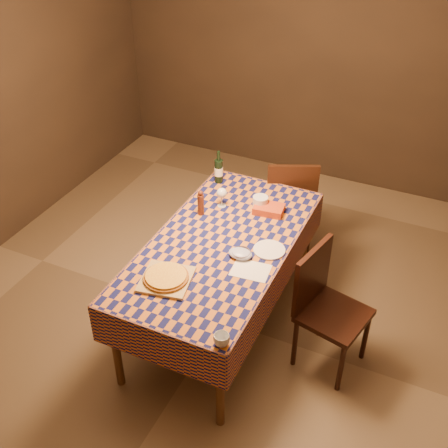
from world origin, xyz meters
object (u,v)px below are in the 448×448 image
(bowl, at_px, (241,254))
(white_plate, at_px, (269,250))
(dining_table, at_px, (221,251))
(cutting_board, at_px, (166,279))
(pizza, at_px, (166,277))
(chair_far, at_px, (290,200))
(chair_right, at_px, (324,302))
(wine_bottle, at_px, (219,170))

(bowl, xyz_separation_m, white_plate, (0.15, 0.14, -0.01))
(dining_table, bearing_deg, white_plate, 9.88)
(cutting_board, bearing_deg, pizza, 0.00)
(bowl, distance_m, chair_far, 1.19)
(dining_table, bearing_deg, chair_right, -1.12)
(chair_right, bearing_deg, wine_bottle, 146.69)
(dining_table, xyz_separation_m, cutting_board, (-0.15, -0.51, 0.09))
(pizza, height_order, chair_right, chair_right)
(white_plate, bearing_deg, wine_bottle, 136.06)
(white_plate, height_order, chair_far, chair_far)
(dining_table, height_order, chair_far, chair_far)
(pizza, bearing_deg, chair_far, 79.43)
(pizza, xyz_separation_m, chair_right, (0.93, 0.49, -0.28))
(pizza, distance_m, wine_bottle, 1.27)
(bowl, height_order, chair_right, chair_right)
(bowl, xyz_separation_m, chair_right, (0.59, 0.06, -0.27))
(cutting_board, distance_m, wine_bottle, 1.27)
(dining_table, relative_size, pizza, 5.07)
(chair_right, bearing_deg, chair_far, 120.02)
(wine_bottle, relative_size, chair_far, 0.30)
(dining_table, xyz_separation_m, chair_far, (0.15, 1.08, -0.17))
(bowl, bearing_deg, chair_far, 92.02)
(pizza, relative_size, chair_right, 0.39)
(bowl, relative_size, white_plate, 0.57)
(bowl, bearing_deg, dining_table, 157.42)
(wine_bottle, relative_size, chair_right, 0.30)
(dining_table, xyz_separation_m, bowl, (0.19, -0.08, 0.10))
(wine_bottle, distance_m, chair_far, 0.71)
(cutting_board, relative_size, white_plate, 1.42)
(cutting_board, xyz_separation_m, wine_bottle, (-0.22, 1.25, 0.09))
(pizza, distance_m, chair_far, 1.65)
(chair_right, bearing_deg, bowl, -173.97)
(cutting_board, bearing_deg, chair_right, 27.94)
(dining_table, bearing_deg, chair_far, 82.29)
(dining_table, bearing_deg, bowl, -22.58)
(chair_far, height_order, chair_right, same)
(pizza, distance_m, white_plate, 0.75)
(dining_table, xyz_separation_m, pizza, (-0.15, -0.51, 0.11))
(pizza, bearing_deg, dining_table, 73.53)
(cutting_board, distance_m, bowl, 0.55)
(dining_table, distance_m, pizza, 0.54)
(wine_bottle, bearing_deg, chair_right, -33.31)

